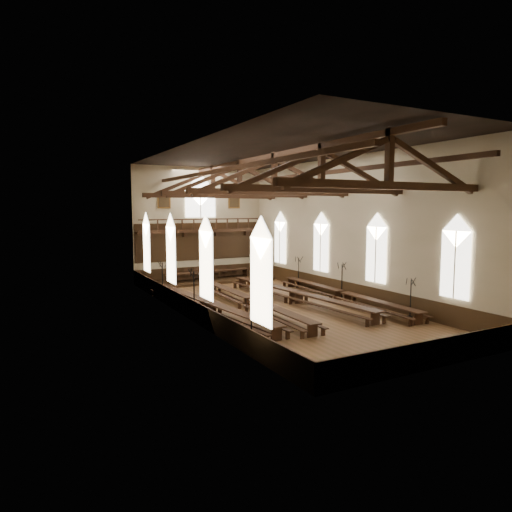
% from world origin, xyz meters
% --- Properties ---
extents(ground, '(26.00, 26.00, 0.00)m').
position_xyz_m(ground, '(0.00, 0.00, 0.00)').
color(ground, brown).
rests_on(ground, ground).
extents(room_walls, '(26.00, 26.00, 26.00)m').
position_xyz_m(room_walls, '(0.00, 0.00, 6.46)').
color(room_walls, '#C2AF93').
rests_on(room_walls, ground).
extents(wainscot_band, '(12.00, 26.00, 1.20)m').
position_xyz_m(wainscot_band, '(0.00, 0.00, 0.60)').
color(wainscot_band, black).
rests_on(wainscot_band, ground).
extents(side_windows, '(11.85, 19.80, 4.50)m').
position_xyz_m(side_windows, '(-0.00, -0.00, 3.74)').
color(side_windows, white).
rests_on(side_windows, room_walls).
extents(end_window, '(2.80, 0.12, 3.80)m').
position_xyz_m(end_window, '(0.00, 12.90, 7.22)').
color(end_window, white).
rests_on(end_window, room_walls).
extents(minstrels_gallery, '(11.80, 1.24, 3.70)m').
position_xyz_m(minstrels_gallery, '(0.00, 12.66, 3.91)').
color(minstrels_gallery, '#351F11').
rests_on(minstrels_gallery, room_walls).
extents(portraits, '(7.75, 0.09, 1.45)m').
position_xyz_m(portraits, '(0.00, 12.90, 7.10)').
color(portraits, brown).
rests_on(portraits, room_walls).
extents(roof_trusses, '(11.70, 25.70, 2.80)m').
position_xyz_m(roof_trusses, '(0.00, -0.00, 8.22)').
color(roof_trusses, '#351F11').
rests_on(roof_trusses, room_walls).
extents(refectory_row_a, '(2.35, 14.87, 0.79)m').
position_xyz_m(refectory_row_a, '(-4.56, 0.26, 0.57)').
color(refectory_row_a, '#351F11').
rests_on(refectory_row_a, ground).
extents(refectory_row_b, '(1.69, 14.44, 0.75)m').
position_xyz_m(refectory_row_b, '(-1.69, -0.12, 0.55)').
color(refectory_row_b, '#351F11').
rests_on(refectory_row_b, ground).
extents(refectory_row_c, '(2.22, 15.02, 0.81)m').
position_xyz_m(refectory_row_c, '(1.97, 0.41, 0.59)').
color(refectory_row_c, '#351F11').
rests_on(refectory_row_c, ground).
extents(refectory_row_d, '(1.77, 14.48, 0.75)m').
position_xyz_m(refectory_row_d, '(4.93, -0.89, 0.55)').
color(refectory_row_d, '#351F11').
rests_on(refectory_row_d, ground).
extents(dais, '(11.40, 3.19, 0.21)m').
position_xyz_m(dais, '(0.18, 11.40, 0.11)').
color(dais, black).
rests_on(dais, ground).
extents(high_table, '(8.02, 1.67, 0.75)m').
position_xyz_m(high_table, '(0.18, 11.40, 0.85)').
color(high_table, '#351F11').
rests_on(high_table, dais).
extents(high_chairs, '(5.87, 0.48, 1.06)m').
position_xyz_m(high_chairs, '(0.18, 12.18, 0.79)').
color(high_chairs, '#351F11').
rests_on(high_chairs, dais).
extents(candelabrum_left_near, '(0.70, 0.73, 2.43)m').
position_xyz_m(candelabrum_left_near, '(-5.55, -7.47, 0.74)').
color(candelabrum_left_near, black).
rests_on(candelabrum_left_near, ground).
extents(candelabrum_left_mid, '(0.86, 0.84, 2.88)m').
position_xyz_m(candelabrum_left_mid, '(-5.55, -0.17, 0.87)').
color(candelabrum_left_mid, black).
rests_on(candelabrum_left_mid, ground).
extents(candelabrum_left_far, '(0.82, 0.79, 2.72)m').
position_xyz_m(candelabrum_left_far, '(-5.55, 6.20, 0.83)').
color(candelabrum_left_far, black).
rests_on(candelabrum_left_far, ground).
extents(candelabrum_right_near, '(0.68, 0.72, 2.37)m').
position_xyz_m(candelabrum_right_near, '(5.55, -6.34, 0.72)').
color(candelabrum_right_near, black).
rests_on(candelabrum_right_near, ground).
extents(candelabrum_right_mid, '(0.79, 0.74, 2.61)m').
position_xyz_m(candelabrum_right_mid, '(5.55, -0.02, 0.79)').
color(candelabrum_right_mid, black).
rests_on(candelabrum_right_mid, ground).
extents(candelabrum_right_far, '(0.68, 0.77, 2.51)m').
position_xyz_m(candelabrum_right_far, '(5.55, 5.51, 0.76)').
color(candelabrum_right_far, black).
rests_on(candelabrum_right_far, ground).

